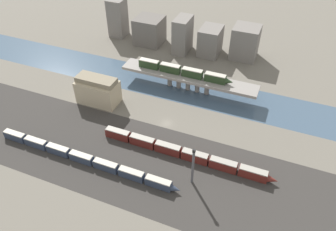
{
  "coord_description": "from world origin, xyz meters",
  "views": [
    {
      "loc": [
        40.13,
        -97.27,
        92.29
      ],
      "look_at": [
        0.0,
        1.59,
        3.07
      ],
      "focal_mm": 35.0,
      "sensor_mm": 36.0,
      "label": 1
    }
  ],
  "objects": [
    {
      "name": "city_block_left",
      "position": [
        -37.14,
        64.2,
        7.73
      ],
      "size": [
        15.48,
        14.98,
        15.46
      ],
      "primitive_type": "cube",
      "color": "#605B56",
      "rests_on": "ground"
    },
    {
      "name": "signal_tower",
      "position": [
        20.19,
        -25.75,
        8.08
      ],
      "size": [
        1.0,
        0.88,
        16.27
      ],
      "color": "#4C4C51",
      "rests_on": "ground"
    },
    {
      "name": "river_water",
      "position": [
        0.0,
        27.18,
        0.0
      ],
      "size": [
        320.0,
        23.67,
        0.01
      ],
      "primitive_type": "cube",
      "color": "#3D5166",
      "rests_on": "ground"
    },
    {
      "name": "city_block_right",
      "position": [
        -0.45,
        65.12,
        7.65
      ],
      "size": [
        11.15,
        14.71,
        15.31
      ],
      "primitive_type": "cube",
      "color": "slate",
      "rests_on": "ground"
    },
    {
      "name": "railbed_yard",
      "position": [
        0.0,
        -24.0,
        0.0
      ],
      "size": [
        280.0,
        42.0,
        0.01
      ],
      "primitive_type": "cube",
      "color": "#33302D",
      "rests_on": "ground"
    },
    {
      "name": "warehouse_building",
      "position": [
        -34.65,
        2.63,
        6.17
      ],
      "size": [
        18.55,
        10.12,
        12.98
      ],
      "color": "tan",
      "rests_on": "ground"
    },
    {
      "name": "bridge",
      "position": [
        0.0,
        27.18,
        6.4
      ],
      "size": [
        66.03,
        9.51,
        7.69
      ],
      "color": "gray",
      "rests_on": "ground"
    },
    {
      "name": "train_yard_mid",
      "position": [
        13.56,
        -15.62,
        1.98
      ],
      "size": [
        68.26,
        2.89,
        4.02
      ],
      "color": "#5B1E19",
      "rests_on": "ground"
    },
    {
      "name": "train_on_bridge",
      "position": [
        -2.46,
        27.18,
        9.65
      ],
      "size": [
        46.49,
        3.08,
        4.0
      ],
      "color": "#23381E",
      "rests_on": "bridge"
    },
    {
      "name": "city_block_center",
      "position": [
        -15.68,
        61.87,
        9.9
      ],
      "size": [
        8.01,
        14.04,
        19.79
      ],
      "primitive_type": "cube",
      "color": "slate",
      "rests_on": "ground"
    },
    {
      "name": "city_block_far_left",
      "position": [
        -58.9,
        66.12,
        11.25
      ],
      "size": [
        9.55,
        9.61,
        22.5
      ],
      "primitive_type": "cube",
      "color": "slate",
      "rests_on": "ground"
    },
    {
      "name": "city_block_far_right",
      "position": [
        18.12,
        68.45,
        8.86
      ],
      "size": [
        13.89,
        13.78,
        17.73
      ],
      "primitive_type": "cube",
      "color": "slate",
      "rests_on": "ground"
    },
    {
      "name": "ground_plane",
      "position": [
        0.0,
        0.0,
        0.0
      ],
      "size": [
        400.0,
        400.0,
        0.0
      ],
      "primitive_type": "plane",
      "color": "#666056"
    },
    {
      "name": "train_yard_near",
      "position": [
        -20.19,
        -31.91,
        1.72
      ],
      "size": [
        75.6,
        2.64,
        3.51
      ],
      "color": "#2D384C",
      "rests_on": "ground"
    }
  ]
}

